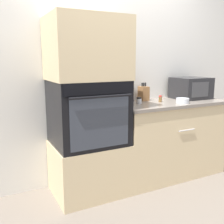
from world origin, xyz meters
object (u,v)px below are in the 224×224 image
condiment_jar_far (139,101)px  bowl (183,101)px  microwave (191,88)px  condiment_jar_mid (129,100)px  wall_oven (88,112)px  knife_block (144,93)px  condiment_jar_near (160,99)px

condiment_jar_far → bowl: bearing=-21.3°
microwave → condiment_jar_mid: (-0.89, 0.01, -0.09)m
wall_oven → microwave: bearing=2.8°
bowl → condiment_jar_mid: 0.60m
microwave → condiment_jar_mid: 0.89m
wall_oven → condiment_jar_far: size_ratio=9.59×
wall_oven → microwave: size_ratio=1.67×
microwave → bowl: bearing=-145.0°
microwave → knife_block: size_ratio=1.98×
knife_block → condiment_jar_mid: size_ratio=2.61×
knife_block → condiment_jar_mid: 0.29m
microwave → condiment_jar_near: (-0.52, -0.06, -0.09)m
microwave → condiment_jar_near: bearing=-173.0°
bowl → condiment_jar_mid: bearing=154.9°
microwave → condiment_jar_far: size_ratio=5.73×
condiment_jar_near → condiment_jar_mid: (-0.37, 0.08, 0.00)m
condiment_jar_near → microwave: bearing=7.0°
condiment_jar_mid → condiment_jar_far: bearing=-42.5°
knife_block → condiment_jar_far: size_ratio=2.89×
microwave → condiment_jar_far: bearing=-175.8°
condiment_jar_mid → wall_oven: bearing=-170.9°
bowl → condiment_jar_far: size_ratio=1.94×
microwave → bowl: microwave is taller
bowl → condiment_jar_mid: (-0.55, 0.26, 0.01)m
condiment_jar_far → wall_oven: bearing=-179.1°
knife_block → bowl: knife_block is taller
bowl → condiment_jar_far: 0.50m
knife_block → condiment_jar_near: (0.10, -0.19, -0.05)m
knife_block → condiment_jar_mid: knife_block is taller
wall_oven → condiment_jar_mid: (0.53, 0.08, 0.08)m
microwave → condiment_jar_far: 0.82m
bowl → microwave: bearing=35.0°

